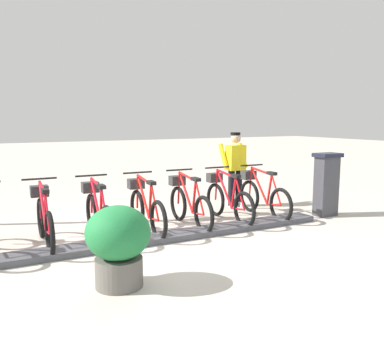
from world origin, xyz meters
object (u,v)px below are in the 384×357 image
object	(u,v)px
bike_docked_2	(188,203)
payment_kiosk	(326,183)
bike_docked_1	(227,199)
bike_docked_5	(44,219)
bike_docked_4	(98,213)
worker_near_rack	(235,166)
planter_bush	(118,242)
bike_docked_0	(262,195)
bike_docked_3	(146,208)

from	to	relation	value
bike_docked_2	payment_kiosk	bearing A→B (deg)	-101.36
payment_kiosk	bike_docked_1	bearing A→B (deg)	74.09
bike_docked_1	bike_docked_5	xyz separation A→B (m)	(0.00, 3.36, 0.00)
payment_kiosk	bike_docked_4	xyz separation A→B (m)	(0.57, 4.52, -0.24)
bike_docked_4	worker_near_rack	size ratio (longest dim) A/B	1.04
bike_docked_4	planter_bush	size ratio (longest dim) A/B	1.77
payment_kiosk	planter_bush	bearing A→B (deg)	107.21
bike_docked_5	worker_near_rack	distance (m)	4.41
bike_docked_0	worker_near_rack	bearing A→B (deg)	-3.00
payment_kiosk	bike_docked_2	xyz separation A→B (m)	(0.57, 2.85, -0.24)
bike_docked_2	bike_docked_4	xyz separation A→B (m)	(0.00, 1.68, 0.00)
bike_docked_5	worker_near_rack	world-z (taller)	worker_near_rack
bike_docked_5	bike_docked_2	bearing A→B (deg)	-90.00
bike_docked_5	planter_bush	world-z (taller)	bike_docked_5
bike_docked_0	worker_near_rack	xyz separation A→B (m)	(1.08, -0.06, 0.48)
bike_docked_1	worker_near_rack	world-z (taller)	worker_near_rack
bike_docked_3	bike_docked_4	xyz separation A→B (m)	(0.00, 0.84, 0.00)
bike_docked_2	worker_near_rack	world-z (taller)	worker_near_rack
payment_kiosk	worker_near_rack	size ratio (longest dim) A/B	0.77
bike_docked_1	bike_docked_2	world-z (taller)	same
bike_docked_4	bike_docked_5	distance (m)	0.84
payment_kiosk	bike_docked_1	size ratio (longest dim) A/B	0.74
bike_docked_5	planter_bush	distance (m)	2.14
payment_kiosk	bike_docked_4	size ratio (longest dim) A/B	0.74
bike_docked_5	worker_near_rack	size ratio (longest dim) A/B	1.04
bike_docked_0	planter_bush	bearing A→B (deg)	119.44
bike_docked_3	bike_docked_5	bearing A→B (deg)	90.00
bike_docked_1	bike_docked_4	size ratio (longest dim) A/B	1.00
bike_docked_1	bike_docked_4	distance (m)	2.52
bike_docked_2	planter_bush	distance (m)	2.87
bike_docked_0	planter_bush	xyz separation A→B (m)	(-2.07, 3.66, 0.11)
bike_docked_2	worker_near_rack	size ratio (longest dim) A/B	1.04
bike_docked_1	bike_docked_4	bearing A→B (deg)	90.00
bike_docked_3	planter_bush	size ratio (longest dim) A/B	1.77
payment_kiosk	bike_docked_4	world-z (taller)	payment_kiosk
bike_docked_2	bike_docked_3	xyz separation A→B (m)	(0.00, 0.84, 0.00)
bike_docked_5	bike_docked_0	bearing A→B (deg)	-90.00
worker_near_rack	bike_docked_2	bearing A→B (deg)	121.78
bike_docked_0	bike_docked_1	xyz separation A→B (m)	(0.00, 0.84, 0.00)
bike_docked_0	planter_bush	size ratio (longest dim) A/B	1.77
bike_docked_3	worker_near_rack	world-z (taller)	worker_near_rack
bike_docked_1	planter_bush	world-z (taller)	bike_docked_1
bike_docked_3	bike_docked_5	xyz separation A→B (m)	(0.00, 1.68, 0.00)
bike_docked_3	planter_bush	bearing A→B (deg)	151.01
bike_docked_4	planter_bush	distance (m)	2.09
bike_docked_1	planter_bush	distance (m)	3.50
bike_docked_3	bike_docked_4	distance (m)	0.84
bike_docked_0	bike_docked_2	distance (m)	1.68
bike_docked_0	bike_docked_4	xyz separation A→B (m)	(0.00, 3.36, 0.00)
bike_docked_3	bike_docked_5	size ratio (longest dim) A/B	1.00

